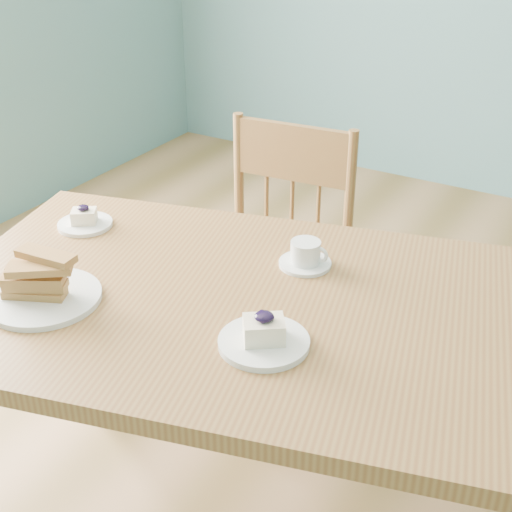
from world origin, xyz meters
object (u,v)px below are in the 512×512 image
(cheesecake_plate_near, at_px, (264,337))
(cheesecake_plate_far, at_px, (85,221))
(dining_table, at_px, (263,331))
(coffee_cup, at_px, (306,255))
(biscotti_plate, at_px, (42,286))
(dining_chair, at_px, (274,270))

(cheesecake_plate_near, bearing_deg, cheesecake_plate_far, 161.76)
(cheesecake_plate_far, bearing_deg, dining_table, -8.12)
(coffee_cup, height_order, biscotti_plate, biscotti_plate)
(cheesecake_plate_far, distance_m, coffee_cup, 0.60)
(dining_table, bearing_deg, coffee_cup, 73.63)
(dining_chair, xyz_separation_m, coffee_cup, (0.30, -0.40, 0.33))
(dining_table, distance_m, dining_chair, 0.70)
(dining_chair, relative_size, cheesecake_plate_far, 6.51)
(cheesecake_plate_near, relative_size, cheesecake_plate_far, 1.28)
(dining_table, relative_size, dining_chair, 1.75)
(cheesecake_plate_near, bearing_deg, biscotti_plate, -168.57)
(dining_chair, height_order, biscotti_plate, dining_chair)
(cheesecake_plate_near, xyz_separation_m, cheesecake_plate_far, (-0.66, 0.22, -0.00))
(dining_chair, distance_m, coffee_cup, 0.60)
(cheesecake_plate_far, height_order, coffee_cup, coffee_cup)
(biscotti_plate, bearing_deg, cheesecake_plate_near, 11.43)
(dining_chair, relative_size, biscotti_plate, 3.74)
(cheesecake_plate_near, height_order, coffee_cup, cheesecake_plate_near)
(dining_chair, height_order, coffee_cup, dining_chair)
(cheesecake_plate_far, bearing_deg, biscotti_plate, -61.40)
(cheesecake_plate_near, distance_m, coffee_cup, 0.33)
(dining_table, height_order, cheesecake_plate_far, cheesecake_plate_far)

